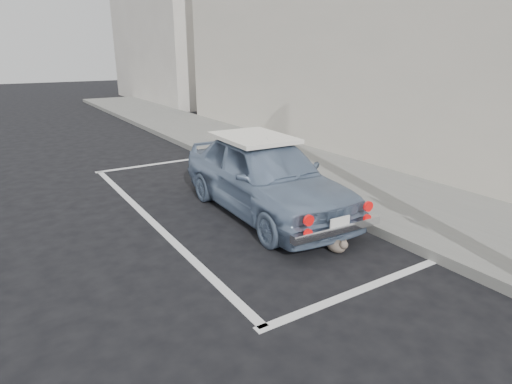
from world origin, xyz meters
TOP-DOWN VIEW (x-y plane):
  - ground at (0.00, 0.00)m, footprint 80.00×80.00m
  - sidewalk at (3.20, 2.00)m, footprint 2.80×40.00m
  - shop_building at (6.33, 4.00)m, footprint 3.50×18.00m
  - building_far at (6.35, 20.00)m, footprint 3.50×10.00m
  - pline_rear at (0.50, -0.50)m, footprint 3.00×0.12m
  - pline_front at (0.50, 6.50)m, footprint 3.00×0.12m
  - pline_side at (-0.90, 3.00)m, footprint 0.12×7.00m
  - retro_coupe at (0.93, 2.27)m, footprint 1.71×3.97m
  - cat at (0.91, 0.40)m, footprint 0.23×0.45m

SIDE VIEW (x-z plane):
  - ground at x=0.00m, z-range 0.00..0.00m
  - pline_rear at x=0.50m, z-range 0.00..0.01m
  - pline_front at x=0.50m, z-range 0.00..0.01m
  - pline_side at x=-0.90m, z-range 0.00..0.01m
  - sidewalk at x=3.20m, z-range 0.00..0.15m
  - cat at x=0.91m, z-range -0.01..0.23m
  - retro_coupe at x=0.93m, z-range 0.01..1.34m
  - shop_building at x=6.33m, z-range -0.01..6.99m
  - building_far at x=6.35m, z-range 0.00..8.00m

